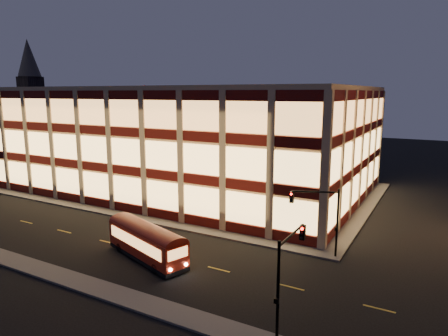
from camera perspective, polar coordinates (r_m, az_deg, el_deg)
The scene contains 10 objects.
ground at distance 46.17m, azimuth -14.49°, elevation -6.97°, with size 200.00×200.00×0.00m, color black.
sidewalk_office_south at distance 48.86m, azimuth -16.25°, elevation -5.99°, with size 54.00×2.00×0.15m, color #514F4C.
sidewalk_office_east at distance 51.04m, azimuth 19.43°, elevation -5.46°, with size 2.00×30.00×0.15m, color #514F4C.
sidewalk_near at distance 38.44m, azimuth -28.20°, elevation -11.47°, with size 100.00×2.00×0.15m, color #514F4C.
office_building at distance 59.37m, azimuth -5.58°, elevation 4.38°, with size 50.45×30.45×14.50m.
church_tower at distance 123.67m, azimuth -25.64°, elevation 7.49°, with size 5.00×5.00×18.00m, color #2D2621.
church_spire at distance 123.92m, azimuth -26.18°, elevation 13.95°, with size 6.00×6.00×10.00m, color #4C473F.
traffic_signal_far at distance 34.31m, azimuth 13.63°, elevation -5.93°, with size 3.79×1.87×6.00m.
traffic_signal_near at distance 23.81m, azimuth 9.12°, elevation -13.31°, with size 0.32×4.45×6.00m.
trolley_bus at distance 34.41m, azimuth -11.01°, elevation -10.05°, with size 9.20×5.02×3.03m.
Camera 1 is at (30.76, -31.55, 13.78)m, focal length 32.00 mm.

